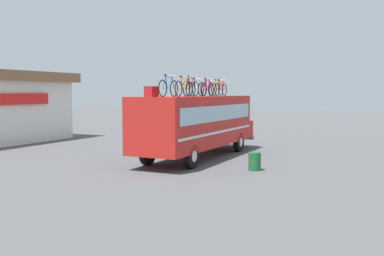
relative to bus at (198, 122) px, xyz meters
The scene contains 12 objects.
ground_plane 1.83m from the bus, behind, with size 120.00×120.00×0.00m, color #4C4C4F.
bus is the anchor object (origin of this frame).
luggage_bag_1 4.30m from the bus, behind, with size 0.58×0.40×0.45m, color maroon.
rooftop_bicycle_1 3.87m from the bus, behind, with size 1.73×0.44×0.96m.
rooftop_bicycle_2 3.02m from the bus, behind, with size 1.75×0.44×0.93m.
rooftop_bicycle_3 2.27m from the bus, 168.20° to the right, with size 1.70×0.44×0.96m.
rooftop_bicycle_4 1.76m from the bus, 164.29° to the right, with size 1.73×0.44×0.92m.
rooftop_bicycle_5 1.78m from the bus, 26.87° to the right, with size 1.65×0.44×0.92m.
rooftop_bicycle_6 2.21m from the bus, ahead, with size 1.62×0.44×0.86m.
rooftop_bicycle_7 2.96m from the bus, ahead, with size 1.78×0.44×0.91m.
rooftop_bicycle_8 3.91m from the bus, ahead, with size 1.74×0.44×0.96m.
trash_bin 4.62m from the bus, 122.08° to the right, with size 0.52×0.52×0.77m, color #1E592D.
Camera 1 is at (-20.09, -9.39, 3.32)m, focal length 41.50 mm.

